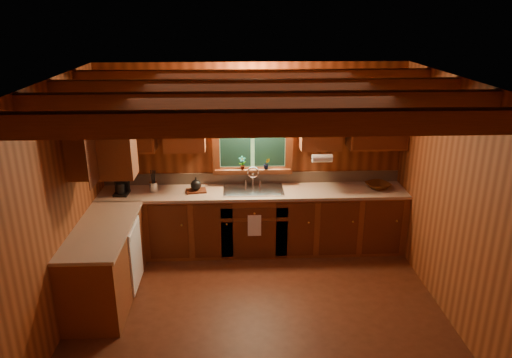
{
  "coord_description": "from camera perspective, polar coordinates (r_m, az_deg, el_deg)",
  "views": [
    {
      "loc": [
        -0.24,
        -4.55,
        3.27
      ],
      "look_at": [
        0.0,
        0.8,
        1.35
      ],
      "focal_mm": 33.59,
      "sensor_mm": 36.0,
      "label": 1
    }
  ],
  "objects": [
    {
      "name": "dish_towel",
      "position": [
        6.44,
        -0.19,
        -5.57
      ],
      "size": [
        0.18,
        0.01,
        0.3
      ],
      "primitive_type": "cube",
      "color": "white",
      "rests_on": "base_cabinets"
    },
    {
      "name": "paper_towel_roll",
      "position": [
        6.47,
        7.88,
        2.46
      ],
      "size": [
        0.27,
        0.11,
        0.11
      ],
      "primitive_type": "cylinder",
      "rotation": [
        0.0,
        1.57,
        0.0
      ],
      "color": "white",
      "rests_on": "upper_cabinets"
    },
    {
      "name": "backsplash",
      "position": [
        6.83,
        -0.41,
        0.14
      ],
      "size": [
        4.2,
        0.02,
        0.16
      ],
      "primitive_type": "cube",
      "color": "tan",
      "rests_on": "room"
    },
    {
      "name": "cutting_board",
      "position": [
        6.59,
        -7.13,
        -1.4
      ],
      "size": [
        0.29,
        0.23,
        0.02
      ],
      "primitive_type": "cube",
      "rotation": [
        0.0,
        0.0,
        0.15
      ],
      "color": "#512311",
      "rests_on": "countertop"
    },
    {
      "name": "teakettle",
      "position": [
        6.56,
        -7.16,
        -0.71
      ],
      "size": [
        0.14,
        0.14,
        0.18
      ],
      "rotation": [
        0.0,
        0.0,
        -0.22
      ],
      "color": "black",
      "rests_on": "cutting_board"
    },
    {
      "name": "window_sill",
      "position": [
        6.73,
        -0.39,
        1.08
      ],
      "size": [
        1.06,
        0.14,
        0.04
      ],
      "primitive_type": "cube",
      "color": "#632F17",
      "rests_on": "room"
    },
    {
      "name": "room",
      "position": [
        4.96,
        0.41,
        -3.65
      ],
      "size": [
        4.2,
        4.2,
        4.2
      ],
      "color": "#4C2212",
      "rests_on": "ground"
    },
    {
      "name": "wicker_basket",
      "position": [
        6.86,
        14.32,
        -0.78
      ],
      "size": [
        0.42,
        0.42,
        0.08
      ],
      "primitive_type": "imported",
      "rotation": [
        0.0,
        0.0,
        0.39
      ],
      "color": "#48230C",
      "rests_on": "countertop"
    },
    {
      "name": "base_cabinets",
      "position": [
        6.49,
        -4.58,
        -6.29
      ],
      "size": [
        4.2,
        2.22,
        0.86
      ],
      "color": "brown",
      "rests_on": "ground"
    },
    {
      "name": "utensil_crock",
      "position": [
        6.66,
        -12.12,
        -0.87
      ],
      "size": [
        0.11,
        0.11,
        0.31
      ],
      "rotation": [
        0.0,
        0.0,
        -0.17
      ],
      "color": "silver",
      "rests_on": "countertop"
    },
    {
      "name": "coffee_maker",
      "position": [
        6.67,
        -15.77,
        -0.4
      ],
      "size": [
        0.18,
        0.24,
        0.33
      ],
      "rotation": [
        0.0,
        0.0,
        -0.06
      ],
      "color": "black",
      "rests_on": "countertop"
    },
    {
      "name": "potted_plant_right",
      "position": [
        6.67,
        1.29,
        1.83
      ],
      "size": [
        0.09,
        0.08,
        0.16
      ],
      "primitive_type": "imported",
      "rotation": [
        0.0,
        0.0,
        0.07
      ],
      "color": "#512311",
      "rests_on": "window_sill"
    },
    {
      "name": "potted_plant_left",
      "position": [
        6.65,
        -1.64,
        1.92
      ],
      "size": [
        0.11,
        0.09,
        0.19
      ],
      "primitive_type": "imported",
      "rotation": [
        0.0,
        0.0,
        0.21
      ],
      "color": "#512311",
      "rests_on": "window_sill"
    },
    {
      "name": "sink",
      "position": [
        6.61,
        -0.31,
        -1.69
      ],
      "size": [
        0.82,
        0.48,
        0.43
      ],
      "color": "silver",
      "rests_on": "countertop"
    },
    {
      "name": "dishwasher_panel",
      "position": [
        6.08,
        -14.11,
        -8.79
      ],
      "size": [
        0.02,
        0.6,
        0.8
      ],
      "primitive_type": "cube",
      "color": "white",
      "rests_on": "base_cabinets"
    },
    {
      "name": "wall_sconce",
      "position": [
        6.4,
        -0.38,
        9.77
      ],
      "size": [
        0.45,
        0.21,
        0.17
      ],
      "color": "black",
      "rests_on": "room"
    },
    {
      "name": "ceiling_beams",
      "position": [
        4.62,
        0.45,
        10.02
      ],
      "size": [
        4.2,
        2.54,
        0.18
      ],
      "color": "#632F17",
      "rests_on": "room"
    },
    {
      "name": "countertop",
      "position": [
        6.31,
        -4.56,
        -2.58
      ],
      "size": [
        4.2,
        2.24,
        0.04
      ],
      "color": "tan",
      "rests_on": "base_cabinets"
    },
    {
      "name": "window",
      "position": [
        6.65,
        -0.41,
        4.55
      ],
      "size": [
        1.12,
        0.08,
        1.0
      ],
      "color": "#632F17",
      "rests_on": "room"
    },
    {
      "name": "upper_cabinets",
      "position": [
        6.15,
        -5.56,
        6.18
      ],
      "size": [
        4.19,
        1.77,
        0.78
      ],
      "color": "brown",
      "rests_on": "room"
    }
  ]
}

